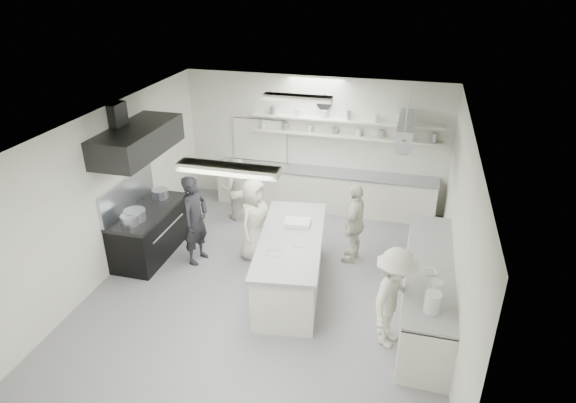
% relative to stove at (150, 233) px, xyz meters
% --- Properties ---
extents(floor, '(6.00, 7.00, 0.02)m').
position_rel_stove_xyz_m(floor, '(2.60, -0.40, -0.46)').
color(floor, gray).
rests_on(floor, ground).
extents(ceiling, '(6.00, 7.00, 0.02)m').
position_rel_stove_xyz_m(ceiling, '(2.60, -0.40, 2.56)').
color(ceiling, white).
rests_on(ceiling, wall_back).
extents(wall_back, '(6.00, 0.04, 3.00)m').
position_rel_stove_xyz_m(wall_back, '(2.60, 3.10, 1.05)').
color(wall_back, silver).
rests_on(wall_back, floor).
extents(wall_front, '(6.00, 0.04, 3.00)m').
position_rel_stove_xyz_m(wall_front, '(2.60, -3.90, 1.05)').
color(wall_front, silver).
rests_on(wall_front, floor).
extents(wall_left, '(0.04, 7.00, 3.00)m').
position_rel_stove_xyz_m(wall_left, '(-0.40, -0.40, 1.05)').
color(wall_left, silver).
rests_on(wall_left, floor).
extents(wall_right, '(0.04, 7.00, 3.00)m').
position_rel_stove_xyz_m(wall_right, '(5.60, -0.40, 1.05)').
color(wall_right, silver).
rests_on(wall_right, floor).
extents(stove, '(0.80, 1.80, 0.90)m').
position_rel_stove_xyz_m(stove, '(0.00, 0.00, 0.00)').
color(stove, black).
rests_on(stove, floor).
extents(exhaust_hood, '(0.85, 2.00, 0.50)m').
position_rel_stove_xyz_m(exhaust_hood, '(0.00, -0.00, 1.90)').
color(exhaust_hood, black).
rests_on(exhaust_hood, wall_left).
extents(back_counter, '(5.00, 0.60, 0.92)m').
position_rel_stove_xyz_m(back_counter, '(2.90, 2.80, 0.01)').
color(back_counter, silver).
rests_on(back_counter, floor).
extents(shelf_lower, '(4.20, 0.26, 0.04)m').
position_rel_stove_xyz_m(shelf_lower, '(3.30, 2.97, 1.30)').
color(shelf_lower, silver).
rests_on(shelf_lower, wall_back).
extents(shelf_upper, '(4.20, 0.26, 0.04)m').
position_rel_stove_xyz_m(shelf_upper, '(3.30, 2.97, 1.65)').
color(shelf_upper, silver).
rests_on(shelf_upper, wall_back).
extents(pass_through_window, '(1.30, 0.04, 1.00)m').
position_rel_stove_xyz_m(pass_through_window, '(1.30, 3.08, 1.00)').
color(pass_through_window, black).
rests_on(pass_through_window, wall_back).
extents(wall_clock, '(0.32, 0.05, 0.32)m').
position_rel_stove_xyz_m(wall_clock, '(2.80, 3.06, 2.00)').
color(wall_clock, white).
rests_on(wall_clock, wall_back).
extents(right_counter, '(0.74, 3.30, 0.94)m').
position_rel_stove_xyz_m(right_counter, '(5.25, -0.60, 0.02)').
color(right_counter, silver).
rests_on(right_counter, floor).
extents(pot_rack, '(0.30, 1.60, 0.40)m').
position_rel_stove_xyz_m(pot_rack, '(4.60, 2.00, 1.85)').
color(pot_rack, '#A6ACB7').
rests_on(pot_rack, ceiling).
extents(light_fixture_front, '(1.30, 0.25, 0.10)m').
position_rel_stove_xyz_m(light_fixture_front, '(2.60, -2.20, 2.49)').
color(light_fixture_front, silver).
rests_on(light_fixture_front, ceiling).
extents(light_fixture_rear, '(1.30, 0.25, 0.10)m').
position_rel_stove_xyz_m(light_fixture_rear, '(2.60, 1.40, 2.49)').
color(light_fixture_rear, silver).
rests_on(light_fixture_rear, ceiling).
extents(prep_island, '(1.32, 2.72, 0.96)m').
position_rel_stove_xyz_m(prep_island, '(2.94, -0.40, 0.03)').
color(prep_island, silver).
rests_on(prep_island, floor).
extents(stove_pot, '(0.39, 0.39, 0.24)m').
position_rel_stove_xyz_m(stove_pot, '(0.00, -0.41, 0.58)').
color(stove_pot, '#A6ACB7').
rests_on(stove_pot, stove).
extents(cook_stove, '(0.53, 0.70, 1.75)m').
position_rel_stove_xyz_m(cook_stove, '(0.99, -0.01, 0.43)').
color(cook_stove, black).
rests_on(cook_stove, floor).
extents(cook_back, '(0.81, 0.71, 1.42)m').
position_rel_stove_xyz_m(cook_back, '(1.11, 1.86, 0.26)').
color(cook_back, silver).
rests_on(cook_back, floor).
extents(cook_island_left, '(0.70, 0.89, 1.62)m').
position_rel_stove_xyz_m(cook_island_left, '(2.01, 0.42, 0.36)').
color(cook_island_left, silver).
rests_on(cook_island_left, floor).
extents(cook_island_right, '(0.53, 0.98, 1.59)m').
position_rel_stove_xyz_m(cook_island_right, '(3.87, 0.79, 0.34)').
color(cook_island_right, silver).
rests_on(cook_island_right, floor).
extents(cook_right, '(0.91, 1.19, 1.63)m').
position_rel_stove_xyz_m(cook_right, '(4.74, -1.41, 0.36)').
color(cook_right, silver).
rests_on(cook_right, floor).
extents(bowl_island_a, '(0.28, 0.28, 0.06)m').
position_rel_stove_xyz_m(bowl_island_a, '(2.80, -0.96, 0.54)').
color(bowl_island_a, '#A6ACB7').
rests_on(bowl_island_a, prep_island).
extents(bowl_island_b, '(0.21, 0.21, 0.06)m').
position_rel_stove_xyz_m(bowl_island_b, '(3.11, -0.62, 0.54)').
color(bowl_island_b, silver).
rests_on(bowl_island_b, prep_island).
extents(bowl_right, '(0.27, 0.27, 0.05)m').
position_rel_stove_xyz_m(bowl_right, '(5.22, -0.83, 0.52)').
color(bowl_right, silver).
rests_on(bowl_right, right_counter).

